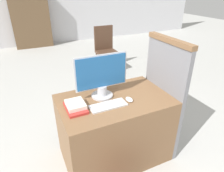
{
  "coord_description": "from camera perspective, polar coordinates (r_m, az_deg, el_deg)",
  "views": [
    {
      "loc": [
        -0.77,
        -1.22,
        1.83
      ],
      "look_at": [
        -0.05,
        0.33,
        0.95
      ],
      "focal_mm": 32.0,
      "sensor_mm": 36.0,
      "label": 1
    }
  ],
  "objects": [
    {
      "name": "carrel_divider",
      "position": [
        2.36,
        14.36,
        -2.71
      ],
      "size": [
        0.07,
        0.65,
        1.35
      ],
      "color": "slate",
      "rests_on": "ground_plane"
    },
    {
      "name": "mouse",
      "position": [
        2.03,
        4.94,
        -3.85
      ],
      "size": [
        0.06,
        0.1,
        0.03
      ],
      "color": "white",
      "rests_on": "desk"
    },
    {
      "name": "far_chair",
      "position": [
        4.6,
        -1.83,
        11.07
      ],
      "size": [
        0.44,
        0.44,
        1.0
      ],
      "rotation": [
        0.0,
        0.0,
        0.91
      ],
      "color": "#4C3323",
      "rests_on": "ground_plane"
    },
    {
      "name": "bookshelf_far",
      "position": [
        6.91,
        -22.2,
        17.23
      ],
      "size": [
        1.11,
        0.32,
        1.71
      ],
      "color": "brown",
      "rests_on": "ground_plane"
    },
    {
      "name": "desk",
      "position": [
        2.28,
        0.71,
        -12.06
      ],
      "size": [
        1.14,
        0.73,
        0.77
      ],
      "color": "brown",
      "rests_on": "ground_plane"
    },
    {
      "name": "monitor",
      "position": [
        2.01,
        -2.99,
        2.69
      ],
      "size": [
        0.55,
        0.22,
        0.46
      ],
      "color": "#B7B7BC",
      "rests_on": "desk"
    },
    {
      "name": "keyboard",
      "position": [
        1.93,
        -1.1,
        -5.6
      ],
      "size": [
        0.36,
        0.14,
        0.02
      ],
      "color": "silver",
      "rests_on": "desk"
    },
    {
      "name": "book_stack",
      "position": [
        1.92,
        -10.37,
        -5.64
      ],
      "size": [
        0.18,
        0.27,
        0.06
      ],
      "color": "#B72D28",
      "rests_on": "desk"
    }
  ]
}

